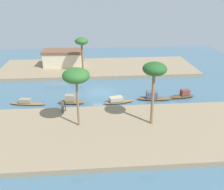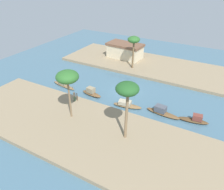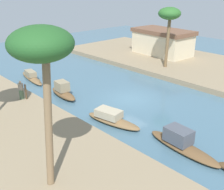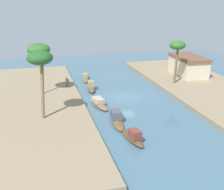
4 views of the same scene
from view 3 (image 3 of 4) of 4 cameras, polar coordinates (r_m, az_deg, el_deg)
The scene contains 11 objects.
river_water at distance 24.89m, azimuth 3.63°, elevation -0.76°, with size 64.35×64.35×0.00m, color #476B7F.
riverbank_right at distance 34.60m, azimuth 18.33°, elevation 5.16°, with size 39.08×12.83×0.54m, color #937F60.
sampan_near_left_bank at distance 25.53m, azimuth -9.89°, elevation 0.73°, with size 3.88×1.47×1.40m.
sampan_with_red_awning at distance 30.85m, azimuth -15.97°, elevation 3.56°, with size 5.35×1.67×0.91m.
sampan_downstream_large at distance 17.90m, azimuth 13.84°, elevation -9.37°, with size 5.23×1.60×1.31m.
sampan_upstream_small at distance 20.45m, azimuth -0.07°, elevation -4.77°, with size 4.61×1.99×1.00m.
person_on_near_bank at distance 24.39m, azimuth -17.87°, elevation 0.66°, with size 0.51×0.51×1.57m.
mooring_post at distance 24.21m, azimuth -17.03°, elevation 0.63°, with size 0.14×0.14×1.29m, color #4C3823.
palm_tree_left_far at distance 11.79m, azimuth -14.08°, elevation 8.92°, with size 2.70×2.70×7.48m.
palm_tree_right_tall at distance 32.08m, azimuth 11.52°, elevation 15.42°, with size 2.44×2.44×6.58m.
riverside_building at distance 38.69m, azimuth 10.15°, elevation 10.56°, with size 8.18×4.82×3.28m.
Camera 3 is at (15.75, -16.75, 9.54)m, focal length 45.24 mm.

